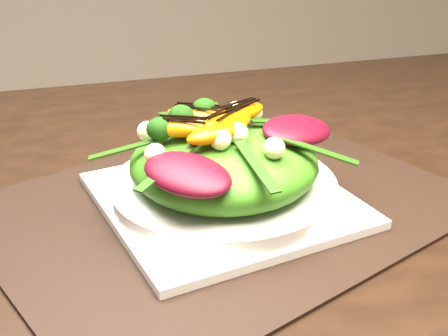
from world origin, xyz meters
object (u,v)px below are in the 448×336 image
object	(u,v)px
orange_segment	(218,121)
dining_table	(158,217)
plate_base	(224,200)
salad_bowl	(224,188)
placemat	(224,205)
lettuce_mound	(224,163)

from	to	relation	value
orange_segment	dining_table	bearing A→B (deg)	163.54
plate_base	salad_bowl	xyz separation A→B (m)	(-0.00, 0.00, 0.01)
dining_table	salad_bowl	xyz separation A→B (m)	(0.07, -0.03, 0.04)
placemat	orange_segment	distance (m)	0.09
dining_table	placemat	size ratio (longest dim) A/B	3.34
salad_bowl	lettuce_mound	bearing A→B (deg)	-45.00
dining_table	lettuce_mound	world-z (taller)	dining_table
salad_bowl	orange_segment	size ratio (longest dim) A/B	3.56
dining_table	plate_base	bearing A→B (deg)	-25.97
plate_base	orange_segment	xyz separation A→B (m)	(-0.00, 0.01, 0.09)
placemat	lettuce_mound	world-z (taller)	lettuce_mound
placemat	salad_bowl	bearing A→B (deg)	153.43
plate_base	orange_segment	bearing A→B (deg)	99.73
dining_table	salad_bowl	world-z (taller)	dining_table
salad_bowl	lettuce_mound	xyz separation A→B (m)	(0.00, -0.00, 0.03)
dining_table	lettuce_mound	size ratio (longest dim) A/B	8.18
dining_table	plate_base	distance (m)	0.08
lettuce_mound	orange_segment	bearing A→B (deg)	99.73
placemat	plate_base	distance (m)	0.01
lettuce_mound	placemat	bearing A→B (deg)	0.00
lettuce_mound	dining_table	bearing A→B (deg)	154.03
placemat	plate_base	size ratio (longest dim) A/B	1.95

